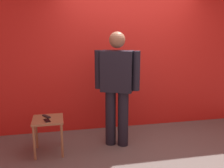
# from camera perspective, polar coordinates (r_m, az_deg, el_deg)

# --- Properties ---
(ground_plane) EXTENTS (12.00, 12.00, 0.00)m
(ground_plane) POSITION_cam_1_polar(r_m,az_deg,el_deg) (3.90, 9.27, -16.25)
(ground_plane) COLOR #59544F
(back_wall_red) EXTENTS (5.68, 0.12, 3.16)m
(back_wall_red) POSITION_cam_1_polar(r_m,az_deg,el_deg) (4.77, 3.89, 8.96)
(back_wall_red) COLOR red
(back_wall_red) RESTS_ON ground_plane
(standing_person) EXTENTS (0.69, 0.42, 1.81)m
(standing_person) POSITION_cam_1_polar(r_m,az_deg,el_deg) (3.98, 1.11, 0.07)
(standing_person) COLOR black
(standing_person) RESTS_ON ground_plane
(side_table) EXTENTS (0.45, 0.45, 0.54)m
(side_table) POSITION_cam_1_polar(r_m,az_deg,el_deg) (3.99, -14.01, -8.81)
(side_table) COLOR olive
(side_table) RESTS_ON ground_plane
(cell_phone) EXTENTS (0.11, 0.16, 0.01)m
(cell_phone) POSITION_cam_1_polar(r_m,az_deg,el_deg) (3.87, -14.24, -7.87)
(cell_phone) COLOR black
(cell_phone) RESTS_ON side_table
(tv_remote) EXTENTS (0.13, 0.17, 0.02)m
(tv_remote) POSITION_cam_1_polar(r_m,az_deg,el_deg) (4.03, -14.38, -6.99)
(tv_remote) COLOR black
(tv_remote) RESTS_ON side_table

